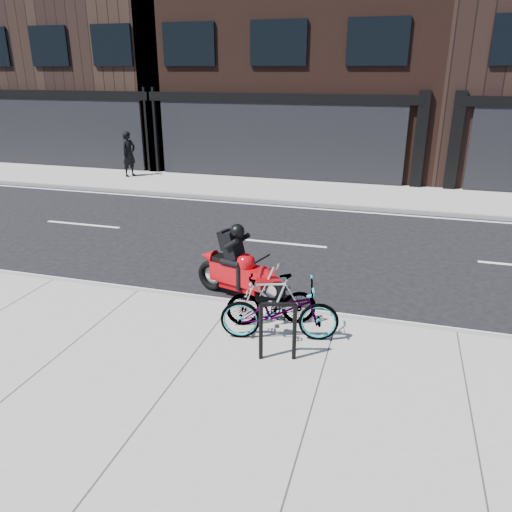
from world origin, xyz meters
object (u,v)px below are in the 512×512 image
(bike_rack, at_px, (278,326))
(pedestrian, at_px, (129,154))
(bicycle_front, at_px, (279,310))
(bicycle_rear, at_px, (271,300))
(motorcycle, at_px, (244,270))

(bike_rack, relative_size, pedestrian, 0.52)
(bike_rack, distance_m, pedestrian, 15.00)
(bicycle_front, xyz_separation_m, bicycle_rear, (-0.24, 0.42, -0.04))
(pedestrian, bearing_deg, bicycle_rear, -123.66)
(bike_rack, height_order, bicycle_front, bicycle_front)
(bike_rack, xyz_separation_m, pedestrian, (-9.20, 11.83, 0.35))
(bicycle_rear, height_order, pedestrian, pedestrian)
(bike_rack, height_order, pedestrian, pedestrian)
(bike_rack, relative_size, bicycle_front, 0.49)
(bicycle_front, bearing_deg, pedestrian, 25.83)
(bicycle_rear, xyz_separation_m, pedestrian, (-8.84, 10.80, 0.44))
(motorcycle, distance_m, pedestrian, 12.56)
(bicycle_front, distance_m, pedestrian, 14.44)
(bike_rack, xyz_separation_m, motorcycle, (-1.22, 2.15, -0.06))
(bike_rack, relative_size, bicycle_rear, 0.61)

